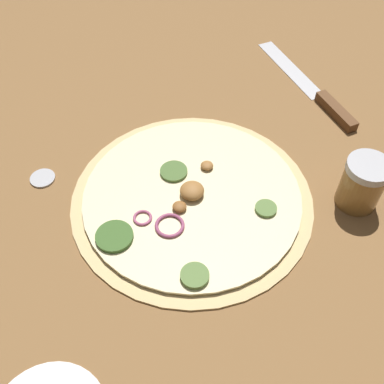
% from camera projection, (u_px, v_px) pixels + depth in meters
% --- Properties ---
extents(ground_plane, '(3.00, 3.00, 0.00)m').
position_uv_depth(ground_plane, '(192.00, 199.00, 0.70)').
color(ground_plane, brown).
extents(pizza, '(0.37, 0.37, 0.03)m').
position_uv_depth(pizza, '(191.00, 198.00, 0.69)').
color(pizza, '#D6B77A').
rests_on(pizza, ground_plane).
extents(knife, '(0.23, 0.24, 0.02)m').
position_uv_depth(knife, '(321.00, 97.00, 0.85)').
color(knife, silver).
rests_on(knife, ground_plane).
extents(spice_jar, '(0.07, 0.07, 0.08)m').
position_uv_depth(spice_jar, '(362.00, 183.00, 0.66)').
color(spice_jar, olive).
rests_on(spice_jar, ground_plane).
extents(loose_cap, '(0.04, 0.04, 0.01)m').
position_uv_depth(loose_cap, '(42.00, 178.00, 0.72)').
color(loose_cap, '#B2B2B7').
rests_on(loose_cap, ground_plane).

